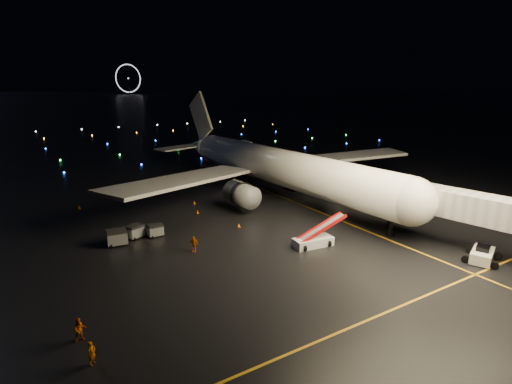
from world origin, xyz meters
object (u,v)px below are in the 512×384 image
(belt_loader, at_px, (313,233))
(crew_a, at_px, (92,353))
(airliner, at_px, (267,145))
(crew_c, at_px, (194,244))
(baggage_cart_0, at_px, (155,230))
(crew_b, at_px, (80,330))
(baggage_cart_1, at_px, (135,232))
(pushback_tug, at_px, (482,253))
(baggage_cart_2, at_px, (117,238))

(belt_loader, relative_size, crew_a, 3.94)
(crew_a, bearing_deg, airliner, 2.31)
(crew_c, relative_size, baggage_cart_0, 1.03)
(crew_a, bearing_deg, crew_b, 54.64)
(belt_loader, bearing_deg, baggage_cart_1, 148.15)
(crew_b, relative_size, baggage_cart_1, 0.96)
(airliner, relative_size, belt_loader, 8.61)
(pushback_tug, height_order, crew_c, crew_c)
(crew_a, relative_size, baggage_cart_0, 0.98)
(crew_a, xyz_separation_m, crew_b, (-0.24, 3.13, 0.06))
(pushback_tug, height_order, crew_a, pushback_tug)
(crew_b, height_order, crew_c, crew_b)
(pushback_tug, bearing_deg, crew_a, 150.93)
(crew_a, bearing_deg, pushback_tug, -46.71)
(belt_loader, distance_m, crew_a, 26.60)
(crew_a, relative_size, crew_b, 0.94)
(baggage_cart_1, bearing_deg, belt_loader, -60.59)
(airliner, distance_m, belt_loader, 25.06)
(baggage_cart_2, bearing_deg, belt_loader, -26.26)
(baggage_cart_0, distance_m, baggage_cart_2, 4.67)
(crew_c, distance_m, baggage_cart_2, 9.33)
(airliner, relative_size, baggage_cart_1, 30.68)
(pushback_tug, distance_m, baggage_cart_0, 36.82)
(pushback_tug, xyz_separation_m, crew_b, (-38.16, 7.72, 0.03))
(airliner, bearing_deg, belt_loader, -113.98)
(pushback_tug, relative_size, crew_a, 2.16)
(crew_a, height_order, baggage_cart_0, crew_a)
(baggage_cart_1, bearing_deg, crew_a, -134.31)
(airliner, xyz_separation_m, pushback_tug, (4.10, -35.16, -7.39))
(pushback_tug, distance_m, baggage_cart_1, 38.97)
(crew_c, height_order, baggage_cart_2, baggage_cart_2)
(pushback_tug, height_order, baggage_cart_2, baggage_cart_2)
(belt_loader, xyz_separation_m, baggage_cart_0, (-14.42, 12.58, -0.90))
(belt_loader, relative_size, crew_b, 3.69)
(crew_a, distance_m, crew_c, 18.93)
(airliner, xyz_separation_m, baggage_cart_2, (-27.50, -10.51, -7.34))
(baggage_cart_0, distance_m, baggage_cart_1, 2.35)
(pushback_tug, bearing_deg, crew_c, 121.50)
(crew_b, bearing_deg, pushback_tug, -11.45)
(airliner, relative_size, pushback_tug, 15.74)
(airliner, distance_m, crew_a, 46.18)
(pushback_tug, xyz_separation_m, baggage_cart_2, (-31.60, 24.64, 0.05))
(crew_b, bearing_deg, baggage_cart_0, 57.16)
(belt_loader, bearing_deg, baggage_cart_0, 145.68)
(belt_loader, height_order, baggage_cart_0, belt_loader)
(pushback_tug, relative_size, crew_b, 2.02)
(crew_b, bearing_deg, belt_loader, 10.56)
(crew_c, relative_size, baggage_cart_2, 0.83)
(crew_c, distance_m, baggage_cart_0, 7.18)
(crew_c, distance_m, baggage_cart_1, 8.75)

